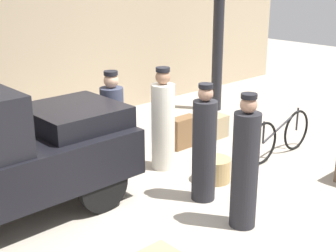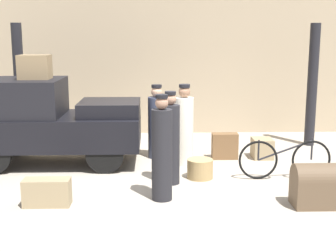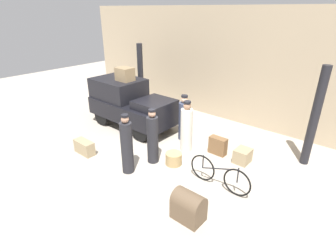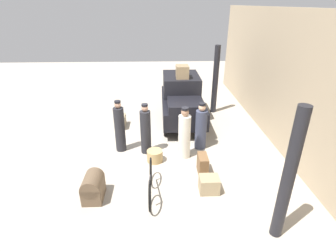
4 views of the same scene
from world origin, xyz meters
TOP-DOWN VIEW (x-y plane):
  - ground_plane at (0.00, 0.00)m, footprint 30.00×30.00m
  - station_building_facade at (0.00, 4.08)m, footprint 16.00×0.15m
  - canopy_pillar_right at (3.84, 2.44)m, footprint 0.25×0.25m
  - bicycle at (2.43, -0.34)m, footprint 1.79×0.04m
  - wicker_basket at (0.81, -0.24)m, footprint 0.50×0.50m
  - porter_lifting_near_truck at (0.05, -1.41)m, footprint 0.34×0.34m
  - porter_carrying_trunk at (-0.02, 1.33)m, footprint 0.39×0.39m
  - porter_standing_middle at (0.56, 0.71)m, footprint 0.39×0.39m
  - conductor_in_dark_uniform at (0.22, -0.54)m, footprint 0.35×0.35m
  - suitcase_black_upright at (2.36, 1.22)m, footprint 0.44×0.52m
  - suitcase_tan_flat at (1.50, 1.18)m, footprint 0.57×0.27m

SIDE VIEW (x-z plane):
  - ground_plane at x=0.00m, z-range 0.00..0.00m
  - wicker_basket at x=0.81m, z-range 0.00..0.38m
  - suitcase_black_upright at x=2.36m, z-range 0.00..0.44m
  - suitcase_tan_flat at x=1.50m, z-range 0.00..0.58m
  - bicycle at x=2.43m, z-range -0.02..0.79m
  - porter_carrying_trunk at x=-0.02m, z-range -0.07..1.58m
  - porter_standing_middle at x=0.56m, z-range -0.07..1.66m
  - conductor_in_dark_uniform at x=0.22m, z-range -0.07..1.67m
  - porter_lifting_near_truck at x=0.05m, z-range -0.07..1.73m
  - canopy_pillar_right at x=3.84m, z-range 0.00..3.02m
  - station_building_facade at x=0.00m, z-range 0.00..4.50m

